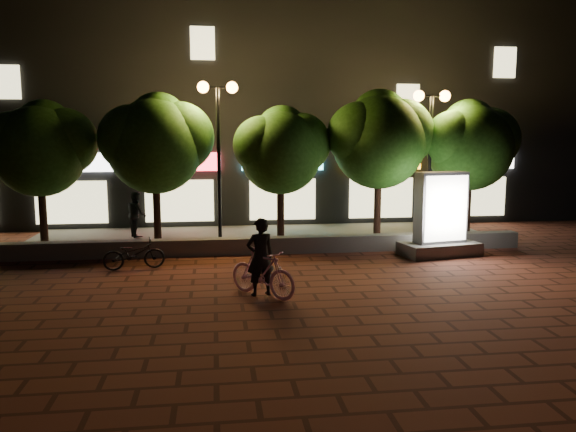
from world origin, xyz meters
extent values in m
plane|color=#5B281C|center=(0.00, 0.00, 0.00)|extent=(80.00, 80.00, 0.00)
cube|color=#63605C|center=(0.00, 4.00, 0.25)|extent=(16.00, 0.45, 0.50)
cube|color=#63605C|center=(0.00, 6.50, 0.04)|extent=(16.00, 5.00, 0.08)
cube|color=black|center=(0.00, 13.00, 5.00)|extent=(28.00, 8.00, 10.00)
cube|color=silver|center=(-7.00, 8.94, 2.60)|extent=(3.20, 0.12, 0.70)
cube|color=beige|center=(-7.00, 8.94, 1.10)|extent=(2.60, 0.10, 1.60)
cube|color=red|center=(-3.00, 8.94, 2.60)|extent=(3.20, 0.12, 0.70)
cube|color=beige|center=(-3.00, 8.94, 1.10)|extent=(2.60, 0.10, 1.60)
cube|color=#53DBE6|center=(1.00, 8.94, 2.60)|extent=(3.20, 0.12, 0.70)
cube|color=beige|center=(1.00, 8.94, 1.10)|extent=(2.60, 0.10, 1.60)
cube|color=orange|center=(5.00, 8.94, 2.60)|extent=(3.20, 0.12, 0.70)
cube|color=beige|center=(5.00, 8.94, 1.10)|extent=(2.60, 0.10, 1.60)
cube|color=silver|center=(9.00, 8.94, 2.60)|extent=(3.20, 0.12, 0.70)
cube|color=beige|center=(9.00, 8.94, 1.10)|extent=(2.60, 0.10, 1.60)
cube|color=beige|center=(-9.00, 8.94, 5.50)|extent=(0.90, 0.10, 1.20)
cube|color=beige|center=(-2.00, 8.94, 7.00)|extent=(0.90, 0.10, 1.20)
cube|color=beige|center=(6.00, 8.94, 5.00)|extent=(0.90, 0.10, 1.20)
cube|color=beige|center=(10.00, 8.94, 6.50)|extent=(0.90, 0.10, 1.20)
cylinder|color=black|center=(-7.00, 5.40, 1.21)|extent=(0.24, 0.24, 2.25)
sphere|color=#295E1B|center=(-7.00, 5.40, 3.10)|extent=(2.80, 2.80, 2.80)
sphere|color=#295E1B|center=(-6.30, 5.60, 3.40)|extent=(2.10, 2.10, 2.10)
sphere|color=#295E1B|center=(-7.63, 5.25, 3.35)|extent=(1.96, 1.96, 1.96)
sphere|color=#295E1B|center=(-6.90, 5.75, 3.80)|extent=(1.82, 1.82, 1.82)
cylinder|color=black|center=(-3.50, 5.40, 1.25)|extent=(0.24, 0.24, 2.34)
sphere|color=#295E1B|center=(-3.50, 5.40, 3.25)|extent=(3.00, 3.00, 3.00)
sphere|color=#295E1B|center=(-2.75, 5.60, 3.54)|extent=(2.25, 2.25, 2.25)
sphere|color=#295E1B|center=(-4.17, 5.25, 3.50)|extent=(2.10, 2.10, 2.10)
sphere|color=#295E1B|center=(-3.40, 5.75, 4.00)|extent=(1.95, 1.95, 1.95)
cylinder|color=black|center=(0.50, 5.40, 1.18)|extent=(0.24, 0.24, 2.21)
sphere|color=#295E1B|center=(0.50, 5.40, 3.03)|extent=(2.70, 2.70, 2.70)
sphere|color=#295E1B|center=(1.17, 5.60, 3.33)|extent=(2.03, 2.03, 2.02)
sphere|color=#295E1B|center=(-0.11, 5.25, 3.28)|extent=(1.89, 1.89, 1.89)
sphere|color=#295E1B|center=(0.60, 5.75, 3.70)|extent=(1.76, 1.76, 1.76)
cylinder|color=black|center=(3.80, 5.40, 1.30)|extent=(0.24, 0.24, 2.43)
sphere|color=#295E1B|center=(3.80, 5.40, 3.36)|extent=(3.10, 3.10, 3.10)
sphere|color=#295E1B|center=(4.58, 5.60, 3.66)|extent=(2.33, 2.33, 2.33)
sphere|color=#295E1B|center=(3.10, 5.25, 3.61)|extent=(2.17, 2.17, 2.17)
sphere|color=#295E1B|center=(3.90, 5.75, 4.14)|extent=(2.01, 2.02, 2.02)
cylinder|color=black|center=(7.00, 5.40, 1.23)|extent=(0.24, 0.24, 2.29)
sphere|color=#295E1B|center=(7.00, 5.40, 3.17)|extent=(2.90, 2.90, 2.90)
sphere|color=#295E1B|center=(7.72, 5.60, 3.47)|extent=(2.18, 2.17, 2.17)
sphere|color=#295E1B|center=(6.35, 5.25, 3.42)|extent=(2.03, 2.03, 2.03)
sphere|color=#295E1B|center=(7.10, 5.75, 3.90)|extent=(1.89, 1.88, 1.88)
cylinder|color=black|center=(-1.50, 5.20, 2.58)|extent=(0.12, 0.12, 5.00)
cylinder|color=black|center=(-1.50, 5.20, 5.08)|extent=(0.90, 0.08, 0.08)
sphere|color=#FF9A3F|center=(-1.95, 5.20, 5.08)|extent=(0.36, 0.36, 0.36)
sphere|color=#FF9A3F|center=(-1.05, 5.20, 5.08)|extent=(0.36, 0.36, 0.36)
cylinder|color=black|center=(5.50, 5.20, 2.48)|extent=(0.12, 0.12, 4.80)
cylinder|color=black|center=(5.50, 5.20, 4.88)|extent=(0.90, 0.08, 0.08)
sphere|color=#FF9A3F|center=(5.05, 5.20, 4.88)|extent=(0.36, 0.36, 0.36)
sphere|color=#FF9A3F|center=(5.95, 5.20, 4.88)|extent=(0.36, 0.36, 0.36)
cube|color=#63605C|center=(5.06, 3.07, 0.19)|extent=(2.50, 1.58, 0.39)
cube|color=#4C4C51|center=(5.06, 3.07, 1.45)|extent=(1.62, 0.81, 2.13)
cube|color=white|center=(5.11, 2.80, 1.45)|extent=(1.39, 0.30, 1.94)
cube|color=white|center=(5.01, 3.35, 1.45)|extent=(1.39, 0.30, 1.94)
imported|color=#F6A6D9|center=(-0.62, -0.61, 0.55)|extent=(1.65, 1.66, 1.10)
imported|color=black|center=(-0.66, -0.52, 0.89)|extent=(0.73, 0.57, 1.77)
imported|color=black|center=(-3.84, 2.40, 0.42)|extent=(1.69, 0.82, 0.85)
imported|color=black|center=(-4.37, 7.01, 0.88)|extent=(0.86, 0.95, 1.60)
camera|label=1|loc=(-1.63, -12.71, 3.56)|focal=34.74mm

